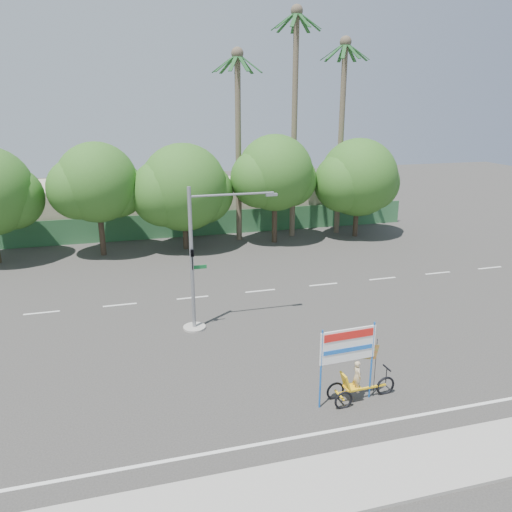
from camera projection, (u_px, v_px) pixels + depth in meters
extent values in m
plane|color=#33302D|center=(266.00, 361.00, 21.46)|extent=(120.00, 120.00, 0.00)
cube|color=gray|center=(339.00, 482.00, 14.54)|extent=(50.00, 2.40, 0.12)
cube|color=#336B3D|center=(192.00, 224.00, 40.96)|extent=(38.00, 0.08, 2.00)
cube|color=#B8AE92|center=(66.00, 208.00, 42.27)|extent=(12.00, 8.00, 4.00)
cube|color=#B8AE92|center=(269.00, 200.00, 46.89)|extent=(14.00, 8.00, 3.60)
sphere|color=#2F591A|center=(11.00, 198.00, 33.80)|extent=(4.32, 4.32, 4.32)
cylinder|color=#473828|center=(102.00, 230.00, 35.71)|extent=(0.40, 0.40, 3.74)
sphere|color=#2F591A|center=(97.00, 182.00, 34.70)|extent=(5.60, 5.60, 5.60)
sphere|color=#2F591A|center=(116.00, 189.00, 35.47)|extent=(4.03, 4.03, 4.03)
sphere|color=#2F591A|center=(78.00, 189.00, 34.25)|extent=(4.26, 4.26, 4.26)
cylinder|color=#473828|center=(185.00, 227.00, 37.29)|extent=(0.40, 0.40, 3.30)
sphere|color=#2F591A|center=(184.00, 187.00, 36.40)|extent=(6.40, 6.40, 6.40)
sphere|color=#2F591A|center=(203.00, 193.00, 37.20)|extent=(4.61, 4.61, 4.61)
sphere|color=#2F591A|center=(164.00, 193.00, 35.89)|extent=(4.86, 4.86, 4.86)
cylinder|color=#473828|center=(275.00, 218.00, 38.98)|extent=(0.40, 0.40, 3.87)
sphere|color=#2F591A|center=(275.00, 173.00, 37.93)|extent=(5.80, 5.80, 5.80)
sphere|color=#2F591A|center=(290.00, 180.00, 38.72)|extent=(4.18, 4.18, 4.18)
sphere|color=#2F591A|center=(259.00, 179.00, 37.48)|extent=(4.41, 4.41, 4.41)
cylinder|color=#473828|center=(356.00, 216.00, 40.82)|extent=(0.40, 0.40, 3.43)
sphere|color=#2F591A|center=(358.00, 177.00, 39.89)|extent=(6.20, 6.20, 6.20)
sphere|color=#2F591A|center=(372.00, 183.00, 40.68)|extent=(4.46, 4.46, 4.46)
sphere|color=#2F591A|center=(343.00, 183.00, 39.40)|extent=(4.71, 4.71, 4.71)
cylinder|color=#70604C|center=(294.00, 130.00, 38.92)|extent=(0.44, 0.44, 17.00)
sphere|color=#70604C|center=(297.00, 11.00, 36.39)|extent=(0.90, 0.90, 0.90)
cube|color=#1C4C21|center=(309.00, 21.00, 36.82)|extent=(1.91, 0.28, 1.36)
cube|color=#1C4C21|center=(303.00, 22.00, 37.32)|extent=(1.65, 1.44, 1.36)
cube|color=#1C4C21|center=(294.00, 22.00, 37.48)|extent=(0.61, 1.93, 1.36)
cube|color=#1C4C21|center=(287.00, 22.00, 37.22)|extent=(1.20, 1.80, 1.36)
cube|color=#1C4C21|center=(284.00, 21.00, 36.66)|extent=(1.89, 0.92, 1.36)
cube|color=#1C4C21|center=(287.00, 19.00, 36.06)|extent=(1.89, 0.92, 1.36)
cube|color=#1C4C21|center=(294.00, 18.00, 35.71)|extent=(1.20, 1.80, 1.36)
cube|color=#1C4C21|center=(303.00, 19.00, 35.77)|extent=(0.61, 1.93, 1.36)
cube|color=#1C4C21|center=(309.00, 20.00, 36.21)|extent=(1.65, 1.44, 1.36)
cylinder|color=#70604C|center=(341.00, 142.00, 40.22)|extent=(0.44, 0.44, 15.00)
sphere|color=#70604C|center=(346.00, 42.00, 38.00)|extent=(0.90, 0.90, 0.90)
cube|color=#1C4C21|center=(356.00, 51.00, 38.43)|extent=(1.91, 0.28, 1.36)
cube|color=#1C4C21|center=(350.00, 52.00, 38.93)|extent=(1.65, 1.44, 1.36)
cube|color=#1C4C21|center=(342.00, 52.00, 39.09)|extent=(0.61, 1.93, 1.36)
cube|color=#1C4C21|center=(335.00, 52.00, 38.82)|extent=(1.20, 1.80, 1.36)
cube|color=#1C4C21|center=(333.00, 51.00, 38.26)|extent=(1.89, 0.92, 1.36)
cube|color=#1C4C21|center=(336.00, 50.00, 37.67)|extent=(1.89, 0.92, 1.36)
cube|color=#1C4C21|center=(344.00, 50.00, 37.32)|extent=(1.20, 1.80, 1.36)
cube|color=#1C4C21|center=(352.00, 50.00, 37.38)|extent=(0.61, 1.93, 1.36)
cube|color=#1C4C21|center=(357.00, 51.00, 37.82)|extent=(1.65, 1.44, 1.36)
cylinder|color=#70604C|center=(238.00, 151.00, 38.22)|extent=(0.44, 0.44, 14.00)
sphere|color=#70604C|center=(237.00, 53.00, 36.14)|extent=(0.90, 0.90, 0.90)
cube|color=#1C4C21|center=(250.00, 63.00, 36.58)|extent=(1.91, 0.28, 1.36)
cube|color=#1C4C21|center=(245.00, 64.00, 37.08)|extent=(1.65, 1.44, 1.36)
cube|color=#1C4C21|center=(237.00, 64.00, 37.23)|extent=(0.61, 1.93, 1.36)
cube|color=#1C4C21|center=(229.00, 64.00, 36.97)|extent=(1.20, 1.80, 1.36)
cube|color=#1C4C21|center=(225.00, 63.00, 36.41)|extent=(1.89, 0.92, 1.36)
cube|color=#1C4C21|center=(226.00, 62.00, 35.82)|extent=(1.89, 0.92, 1.36)
cube|color=#1C4C21|center=(234.00, 62.00, 35.47)|extent=(1.20, 1.80, 1.36)
cube|color=#1C4C21|center=(243.00, 62.00, 35.52)|extent=(0.61, 1.93, 1.36)
cube|color=#1C4C21|center=(249.00, 63.00, 35.96)|extent=(1.65, 1.44, 1.36)
cylinder|color=gray|center=(194.00, 327.00, 24.50)|extent=(1.10, 1.10, 0.10)
cylinder|color=gray|center=(192.00, 261.00, 23.47)|extent=(0.18, 0.18, 7.00)
cylinder|color=gray|center=(232.00, 194.00, 23.07)|extent=(4.00, 0.10, 0.10)
cube|color=gray|center=(271.00, 195.00, 23.58)|extent=(0.55, 0.20, 0.12)
imported|color=black|center=(192.00, 260.00, 23.24)|extent=(0.16, 0.20, 1.00)
cube|color=#14662D|center=(199.00, 267.00, 23.67)|extent=(0.70, 0.04, 0.18)
torus|color=black|center=(385.00, 386.00, 18.93)|extent=(0.78, 0.13, 0.78)
torus|color=black|center=(335.00, 391.00, 18.63)|extent=(0.73, 0.12, 0.73)
torus|color=black|center=(344.00, 400.00, 18.05)|extent=(0.73, 0.12, 0.73)
cube|color=yellow|center=(363.00, 389.00, 18.61)|extent=(1.95, 0.18, 0.07)
cube|color=yellow|center=(339.00, 395.00, 18.34)|extent=(0.11, 0.69, 0.06)
cube|color=yellow|center=(352.00, 387.00, 18.42)|extent=(0.60, 0.51, 0.07)
cube|color=yellow|center=(345.00, 381.00, 18.23)|extent=(0.29, 0.49, 0.62)
cylinder|color=black|center=(386.00, 375.00, 18.79)|extent=(0.04, 0.04, 0.63)
cube|color=black|center=(387.00, 368.00, 18.70)|extent=(0.07, 0.52, 0.05)
imported|color=#CCB284|center=(357.00, 376.00, 18.35)|extent=(0.32, 0.47, 1.24)
cylinder|color=blue|center=(321.00, 370.00, 17.73)|extent=(0.07, 0.07, 3.09)
cylinder|color=blue|center=(372.00, 361.00, 18.36)|extent=(0.07, 0.07, 3.09)
cube|color=white|center=(348.00, 345.00, 17.81)|extent=(2.18, 0.18, 1.26)
cube|color=red|center=(349.00, 335.00, 17.65)|extent=(1.95, 0.12, 0.30)
cube|color=blue|center=(348.00, 350.00, 17.82)|extent=(1.95, 0.12, 0.16)
cylinder|color=black|center=(375.00, 368.00, 18.51)|extent=(0.02, 0.02, 2.41)
cube|color=red|center=(367.00, 352.00, 18.17)|extent=(1.02, 0.08, 0.75)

